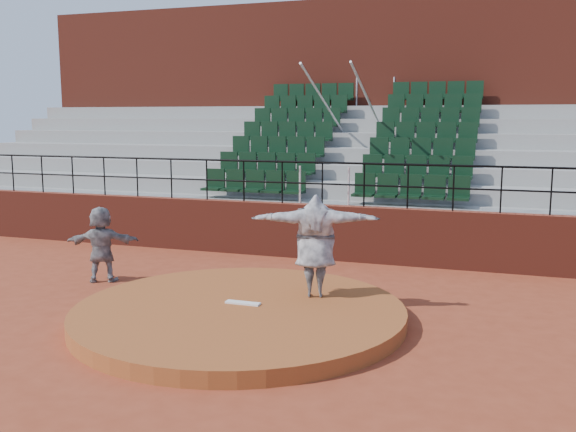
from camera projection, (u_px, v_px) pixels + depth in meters
The scene contains 9 objects.
ground at pixel (240, 321), 10.66m from camera, with size 90.00×90.00×0.00m, color brown.
pitchers_mound at pixel (239, 314), 10.64m from camera, with size 5.50×5.50×0.25m, color #994C22.
pitching_rubber at pixel (243, 303), 10.76m from camera, with size 0.60×0.15×0.03m, color white.
boundary_wall at pixel (322, 232), 15.24m from camera, with size 24.00×0.30×1.30m, color maroon.
wall_railing at pixel (322, 174), 15.03m from camera, with size 24.04×0.05×1.03m.
seating_deck at pixel (357, 184), 18.53m from camera, with size 24.00×5.97×4.63m.
press_box_facade at pixel (383, 111), 21.90m from camera, with size 24.00×3.00×7.10m, color maroon.
pitcher at pixel (315, 246), 11.11m from camera, with size 2.20×0.60×1.79m, color black.
fielder at pixel (102, 244), 13.10m from camera, with size 1.45×0.46×1.57m, color black.
Camera 1 is at (4.08, -9.46, 3.35)m, focal length 40.00 mm.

